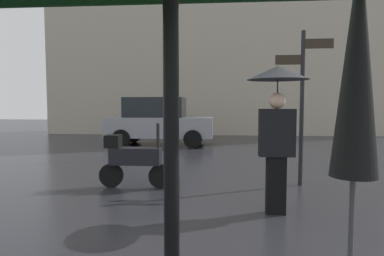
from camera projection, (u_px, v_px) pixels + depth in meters
folded_patio_umbrella_near at (356, 77)px, 2.19m from camera, size 0.42×0.42×2.66m
pedestrian_with_umbrella at (277, 107)px, 4.82m from camera, size 0.88×0.88×2.14m
parked_scooter at (133, 159)px, 6.41m from camera, size 1.42×0.32×1.23m
parked_car_left at (159, 121)px, 13.04m from camera, size 4.04×1.95×1.84m
street_signpost at (302, 93)px, 6.51m from camera, size 1.08×0.08×3.00m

